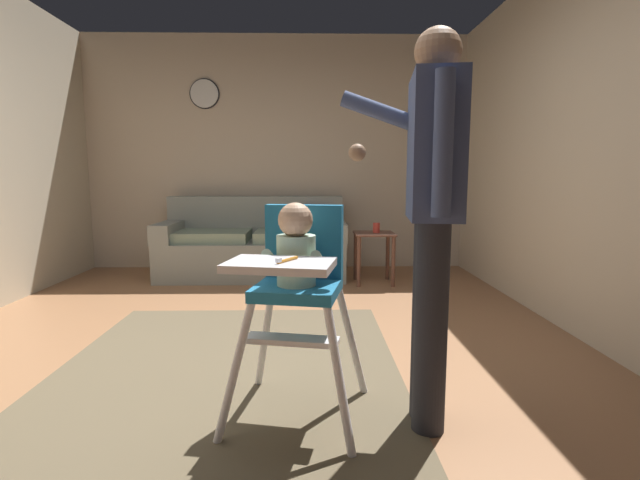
{
  "coord_description": "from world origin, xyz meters",
  "views": [
    {
      "loc": [
        0.39,
        -2.68,
        1.09
      ],
      "look_at": [
        0.43,
        -0.66,
        0.82
      ],
      "focal_mm": 26.48,
      "sensor_mm": 36.0,
      "label": 1
    }
  ],
  "objects_px": {
    "sippy_cup": "(376,228)",
    "wall_clock": "(205,94)",
    "couch": "(255,246)",
    "adult_standing": "(431,209)",
    "high_chair": "(297,269)",
    "side_table": "(374,246)"
  },
  "relations": [
    {
      "from": "sippy_cup",
      "to": "couch",
      "type": "bearing_deg",
      "value": 162.58
    },
    {
      "from": "couch",
      "to": "sippy_cup",
      "type": "bearing_deg",
      "value": 72.58
    },
    {
      "from": "sippy_cup",
      "to": "wall_clock",
      "type": "height_order",
      "value": "wall_clock"
    },
    {
      "from": "high_chair",
      "to": "adult_standing",
      "type": "height_order",
      "value": "adult_standing"
    },
    {
      "from": "sippy_cup",
      "to": "wall_clock",
      "type": "xyz_separation_m",
      "value": [
        -1.88,
        0.88,
        1.45
      ]
    },
    {
      "from": "adult_standing",
      "to": "side_table",
      "type": "xyz_separation_m",
      "value": [
        0.14,
        2.76,
        -0.57
      ]
    },
    {
      "from": "side_table",
      "to": "couch",
      "type": "bearing_deg",
      "value": 162.29
    },
    {
      "from": "side_table",
      "to": "wall_clock",
      "type": "distance_m",
      "value": 2.63
    },
    {
      "from": "side_table",
      "to": "sippy_cup",
      "type": "height_order",
      "value": "sippy_cup"
    },
    {
      "from": "couch",
      "to": "adult_standing",
      "type": "xyz_separation_m",
      "value": [
        1.12,
        -3.16,
        0.62
      ]
    },
    {
      "from": "couch",
      "to": "side_table",
      "type": "distance_m",
      "value": 1.32
    },
    {
      "from": "side_table",
      "to": "sippy_cup",
      "type": "xyz_separation_m",
      "value": [
        0.02,
        0.0,
        0.19
      ]
    },
    {
      "from": "couch",
      "to": "adult_standing",
      "type": "relative_size",
      "value": 1.18
    },
    {
      "from": "couch",
      "to": "side_table",
      "type": "bearing_deg",
      "value": 72.29
    },
    {
      "from": "couch",
      "to": "wall_clock",
      "type": "relative_size",
      "value": 5.81
    },
    {
      "from": "adult_standing",
      "to": "side_table",
      "type": "distance_m",
      "value": 2.82
    },
    {
      "from": "adult_standing",
      "to": "high_chair",
      "type": "bearing_deg",
      "value": -0.17
    },
    {
      "from": "couch",
      "to": "adult_standing",
      "type": "distance_m",
      "value": 3.41
    },
    {
      "from": "high_chair",
      "to": "couch",
      "type": "bearing_deg",
      "value": -158.49
    },
    {
      "from": "adult_standing",
      "to": "sippy_cup",
      "type": "relative_size",
      "value": 16.82
    },
    {
      "from": "couch",
      "to": "high_chair",
      "type": "bearing_deg",
      "value": 10.15
    },
    {
      "from": "couch",
      "to": "side_table",
      "type": "height_order",
      "value": "couch"
    }
  ]
}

